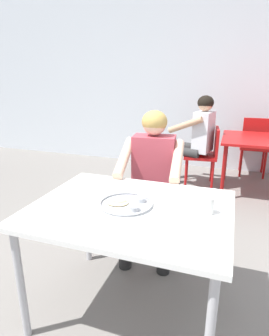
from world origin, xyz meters
The scene contains 11 objects.
ground_plane centered at (0.00, 0.00, -0.03)m, with size 12.00×12.00×0.05m, color slate.
back_wall centered at (0.00, 3.35, 1.70)m, with size 12.00×0.12×3.40m, color silver.
table_foreground centered at (-0.09, -0.01, 0.66)m, with size 1.13×0.88×0.73m.
thali_tray centered at (-0.12, 0.00, 0.74)m, with size 0.31×0.31×0.03m.
drinking_cup centered at (0.34, 0.05, 0.78)m, with size 0.07×0.07×0.09m.
chair_foreground centered at (-0.18, 0.92, 0.49)m, with size 0.48×0.46×0.83m.
diner_foreground centered at (-0.16, 0.70, 0.71)m, with size 0.54×0.58×1.19m.
table_background_red centered at (0.77, 2.37, 0.64)m, with size 0.91×0.91×0.72m.
chair_red_left centered at (0.12, 2.43, 0.47)m, with size 0.47×0.46×0.80m.
chair_red_far centered at (0.75, 3.04, 0.51)m, with size 0.41×0.40×0.89m.
patron_background centered at (-0.02, 2.39, 0.73)m, with size 0.60×0.57×1.22m.
Camera 1 is at (0.42, -1.40, 1.43)m, focal length 30.44 mm.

